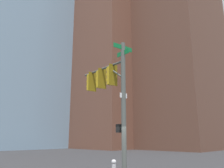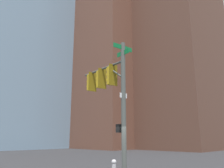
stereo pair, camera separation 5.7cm
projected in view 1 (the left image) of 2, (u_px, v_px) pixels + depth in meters
name	position (u px, v px, depth m)	size (l,w,h in m)	color
signal_pole_assembly	(109.00, 90.00, 12.18)	(3.97, 1.26, 6.81)	#4C514C
fire_hydrant	(114.00, 167.00, 11.90)	(0.34, 0.26, 0.87)	#B2B2B7
building_brick_nearside	(159.00, 52.00, 50.02)	(23.16, 17.90, 40.81)	brown
building_brick_midblock	(111.00, 58.00, 53.34)	(19.40, 18.64, 40.33)	brown
building_brick_farside	(12.00, 82.00, 70.64)	(19.36, 16.29, 37.68)	brown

